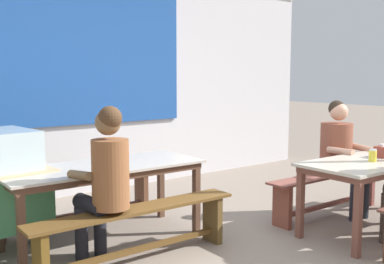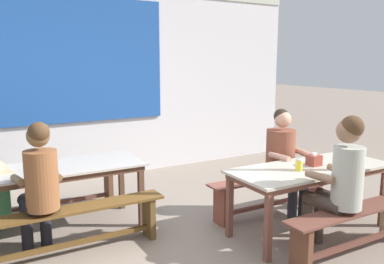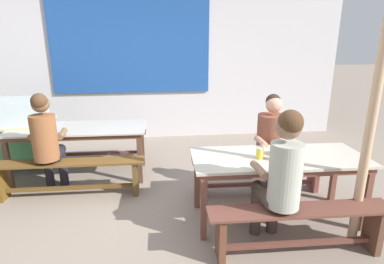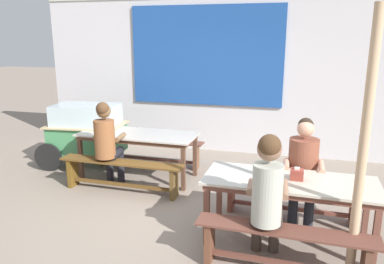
{
  "view_description": "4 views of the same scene",
  "coord_description": "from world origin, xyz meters",
  "px_view_note": "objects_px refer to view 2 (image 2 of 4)",
  "views": [
    {
      "loc": [
        -2.98,
        -2.8,
        1.54
      ],
      "look_at": [
        -0.26,
        0.66,
        1.01
      ],
      "focal_mm": 43.0,
      "sensor_mm": 36.0,
      "label": 1
    },
    {
      "loc": [
        -1.92,
        -3.31,
        1.85
      ],
      "look_at": [
        0.5,
        0.73,
        1.0
      ],
      "focal_mm": 37.46,
      "sensor_mm": 36.0,
      "label": 2
    },
    {
      "loc": [
        0.03,
        -3.35,
        1.9
      ],
      "look_at": [
        0.44,
        0.1,
        0.87
      ],
      "focal_mm": 29.23,
      "sensor_mm": 36.0,
      "label": 3
    },
    {
      "loc": [
        1.29,
        -4.32,
        2.2
      ],
      "look_at": [
        0.07,
        0.12,
        1.04
      ],
      "focal_mm": 35.33,
      "sensor_mm": 36.0,
      "label": 4
    }
  ],
  "objects_px": {
    "dining_table_near": "(310,173)",
    "bench_far_back": "(46,189)",
    "condiment_jar": "(299,165)",
    "person_left_back_turned": "(40,182)",
    "bench_far_front": "(71,224)",
    "bench_near_back": "(271,189)",
    "bench_near_front": "(357,225)",
    "person_right_near_table": "(284,154)",
    "dining_table_far": "(55,173)",
    "tissue_box": "(314,160)",
    "person_near_front": "(340,177)"
  },
  "relations": [
    {
      "from": "dining_table_near",
      "to": "bench_far_back",
      "type": "height_order",
      "value": "dining_table_near"
    },
    {
      "from": "condiment_jar",
      "to": "person_left_back_turned",
      "type": "bearing_deg",
      "value": 159.21
    },
    {
      "from": "bench_far_front",
      "to": "bench_near_back",
      "type": "bearing_deg",
      "value": -4.02
    },
    {
      "from": "bench_near_front",
      "to": "person_right_near_table",
      "type": "relative_size",
      "value": 1.31
    },
    {
      "from": "dining_table_far",
      "to": "bench_near_front",
      "type": "relative_size",
      "value": 1.11
    },
    {
      "from": "dining_table_near",
      "to": "person_left_back_turned",
      "type": "xyz_separation_m",
      "value": [
        -2.6,
        0.86,
        0.09
      ]
    },
    {
      "from": "bench_far_back",
      "to": "condiment_jar",
      "type": "height_order",
      "value": "condiment_jar"
    },
    {
      "from": "bench_near_back",
      "to": "dining_table_near",
      "type": "bearing_deg",
      "value": -91.44
    },
    {
      "from": "dining_table_far",
      "to": "person_left_back_turned",
      "type": "distance_m",
      "value": 0.6
    },
    {
      "from": "dining_table_far",
      "to": "condiment_jar",
      "type": "distance_m",
      "value": 2.57
    },
    {
      "from": "bench_near_back",
      "to": "tissue_box",
      "type": "distance_m",
      "value": 0.77
    },
    {
      "from": "bench_near_front",
      "to": "condiment_jar",
      "type": "distance_m",
      "value": 0.78
    },
    {
      "from": "bench_far_back",
      "to": "bench_near_front",
      "type": "xyz_separation_m",
      "value": [
        2.32,
        -2.63,
        -0.0
      ]
    },
    {
      "from": "bench_near_front",
      "to": "bench_far_front",
      "type": "bearing_deg",
      "value": 149.15
    },
    {
      "from": "dining_table_near",
      "to": "person_right_near_table",
      "type": "xyz_separation_m",
      "value": [
        0.14,
        0.56,
        0.07
      ]
    },
    {
      "from": "dining_table_far",
      "to": "condiment_jar",
      "type": "bearing_deg",
      "value": -34.22
    },
    {
      "from": "condiment_jar",
      "to": "bench_near_front",
      "type": "bearing_deg",
      "value": -69.92
    },
    {
      "from": "bench_far_back",
      "to": "dining_table_near",
      "type": "bearing_deg",
      "value": -40.79
    },
    {
      "from": "bench_near_front",
      "to": "person_right_near_table",
      "type": "distance_m",
      "value": 1.26
    },
    {
      "from": "dining_table_near",
      "to": "bench_near_back",
      "type": "relative_size",
      "value": 1.07
    },
    {
      "from": "bench_far_front",
      "to": "bench_near_front",
      "type": "distance_m",
      "value": 2.73
    },
    {
      "from": "dining_table_near",
      "to": "bench_near_front",
      "type": "height_order",
      "value": "dining_table_near"
    },
    {
      "from": "person_left_back_turned",
      "to": "condiment_jar",
      "type": "bearing_deg",
      "value": -20.79
    },
    {
      "from": "dining_table_far",
      "to": "bench_far_front",
      "type": "xyz_separation_m",
      "value": [
        -0.01,
        -0.62,
        -0.34
      ]
    },
    {
      "from": "bench_near_back",
      "to": "person_left_back_turned",
      "type": "distance_m",
      "value": 2.66
    },
    {
      "from": "bench_far_front",
      "to": "condiment_jar",
      "type": "height_order",
      "value": "condiment_jar"
    },
    {
      "from": "bench_far_back",
      "to": "person_near_front",
      "type": "height_order",
      "value": "person_near_front"
    },
    {
      "from": "dining_table_near",
      "to": "bench_far_back",
      "type": "bearing_deg",
      "value": 139.21
    },
    {
      "from": "bench_far_back",
      "to": "bench_near_back",
      "type": "xyz_separation_m",
      "value": [
        2.35,
        -1.4,
        -0.0
      ]
    },
    {
      "from": "dining_table_near",
      "to": "person_near_front",
      "type": "height_order",
      "value": "person_near_front"
    },
    {
      "from": "person_near_front",
      "to": "bench_near_front",
      "type": "bearing_deg",
      "value": -24.18
    },
    {
      "from": "bench_far_front",
      "to": "condiment_jar",
      "type": "distance_m",
      "value": 2.34
    },
    {
      "from": "bench_near_back",
      "to": "tissue_box",
      "type": "bearing_deg",
      "value": -84.97
    },
    {
      "from": "bench_far_front",
      "to": "person_right_near_table",
      "type": "distance_m",
      "value": 2.55
    },
    {
      "from": "dining_table_far",
      "to": "person_right_near_table",
      "type": "height_order",
      "value": "person_right_near_table"
    },
    {
      "from": "bench_near_back",
      "to": "bench_near_front",
      "type": "relative_size",
      "value": 1.02
    },
    {
      "from": "bench_far_back",
      "to": "tissue_box",
      "type": "distance_m",
      "value": 3.16
    },
    {
      "from": "bench_far_front",
      "to": "bench_near_front",
      "type": "bearing_deg",
      "value": -30.85
    },
    {
      "from": "bench_near_front",
      "to": "bench_far_back",
      "type": "bearing_deg",
      "value": 131.41
    },
    {
      "from": "person_right_near_table",
      "to": "bench_near_back",
      "type": "bearing_deg",
      "value": 154.13
    },
    {
      "from": "bench_near_front",
      "to": "dining_table_far",
      "type": "bearing_deg",
      "value": 139.16
    },
    {
      "from": "bench_near_back",
      "to": "person_near_front",
      "type": "xyz_separation_m",
      "value": [
        -0.21,
        -1.15,
        0.48
      ]
    },
    {
      "from": "bench_far_back",
      "to": "person_left_back_turned",
      "type": "bearing_deg",
      "value": -102.73
    },
    {
      "from": "bench_far_front",
      "to": "person_left_back_turned",
      "type": "relative_size",
      "value": 1.41
    },
    {
      "from": "person_right_near_table",
      "to": "tissue_box",
      "type": "xyz_separation_m",
      "value": [
        -0.07,
        -0.53,
        0.05
      ]
    },
    {
      "from": "dining_table_far",
      "to": "bench_far_front",
      "type": "distance_m",
      "value": 0.71
    },
    {
      "from": "dining_table_far",
      "to": "person_right_near_table",
      "type": "xyz_separation_m",
      "value": [
        2.49,
        -0.84,
        0.07
      ]
    },
    {
      "from": "person_near_front",
      "to": "bench_far_back",
      "type": "bearing_deg",
      "value": 129.99
    },
    {
      "from": "dining_table_far",
      "to": "tissue_box",
      "type": "xyz_separation_m",
      "value": [
        2.42,
        -1.38,
        0.13
      ]
    },
    {
      "from": "person_left_back_turned",
      "to": "condiment_jar",
      "type": "relative_size",
      "value": 10.73
    }
  ]
}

